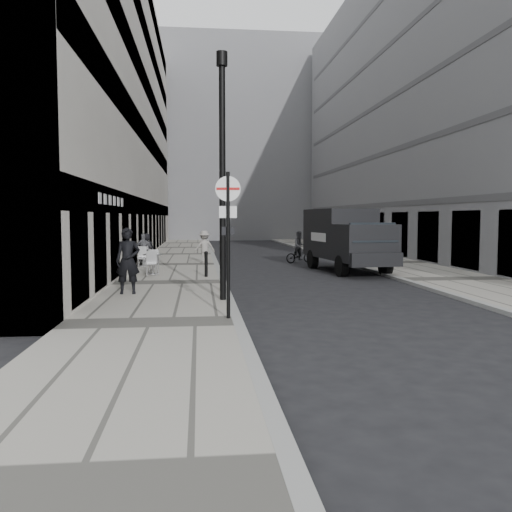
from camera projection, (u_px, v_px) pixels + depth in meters
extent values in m
plane|color=black|center=(248.00, 355.00, 9.84)|extent=(120.00, 120.00, 0.00)
cube|color=gray|center=(177.00, 265.00, 27.48)|extent=(4.00, 60.00, 0.12)
cube|color=gray|center=(387.00, 263.00, 28.63)|extent=(4.00, 60.00, 0.12)
cube|color=beige|center=(113.00, 110.00, 32.86)|extent=(4.00, 45.00, 18.00)
cube|color=slate|center=(430.00, 101.00, 34.89)|extent=(6.00, 45.00, 20.00)
cube|color=slate|center=(218.00, 146.00, 64.75)|extent=(24.00, 16.00, 22.00)
imported|color=black|center=(128.00, 261.00, 16.77)|extent=(0.76, 0.51, 2.05)
cylinder|color=black|center=(228.00, 246.00, 12.66)|extent=(0.09, 0.09, 3.43)
cylinder|color=white|center=(228.00, 189.00, 12.57)|extent=(0.59, 0.08, 0.59)
cube|color=#B21414|center=(228.00, 189.00, 12.55)|extent=(0.54, 0.06, 0.06)
cube|color=white|center=(228.00, 212.00, 12.63)|extent=(0.41, 0.06, 0.27)
cylinder|color=black|center=(222.00, 182.00, 15.40)|extent=(0.18, 0.18, 6.75)
cylinder|color=black|center=(222.00, 59.00, 15.15)|extent=(0.32, 0.32, 0.39)
cylinder|color=black|center=(206.00, 265.00, 21.62)|extent=(0.13, 0.13, 0.96)
cylinder|color=black|center=(222.00, 278.00, 17.52)|extent=(0.11, 0.11, 0.81)
cylinder|color=black|center=(342.00, 266.00, 22.67)|extent=(0.41, 0.93, 0.90)
cylinder|color=black|center=(386.00, 265.00, 23.10)|extent=(0.41, 0.93, 0.90)
cylinder|color=black|center=(313.00, 259.00, 26.41)|extent=(0.41, 0.93, 0.90)
cylinder|color=black|center=(351.00, 258.00, 26.84)|extent=(0.41, 0.93, 0.90)
cube|color=black|center=(339.00, 233.00, 25.65)|extent=(2.69, 4.29, 2.26)
cube|color=black|center=(365.00, 243.00, 22.71)|extent=(2.47, 2.27, 1.58)
cube|color=#1E2328|center=(374.00, 233.00, 21.85)|extent=(2.01, 0.61, 0.83)
imported|color=black|center=(300.00, 255.00, 29.56)|extent=(1.70, 0.99, 0.84)
imported|color=#545459|center=(300.00, 246.00, 29.52)|extent=(0.91, 0.79, 1.59)
imported|color=slate|center=(144.00, 250.00, 26.67)|extent=(0.97, 0.54, 1.57)
imported|color=gray|center=(204.00, 247.00, 27.98)|extent=(1.18, 0.82, 1.68)
imported|color=black|center=(147.00, 248.00, 28.41)|extent=(0.76, 0.50, 1.53)
cylinder|color=#B6B6B8|center=(153.00, 274.00, 22.57)|extent=(0.49, 0.49, 0.03)
cylinder|color=#B6B6B8|center=(153.00, 264.00, 22.54)|extent=(0.07, 0.07, 0.82)
cylinder|color=#B6B6B8|center=(153.00, 254.00, 22.51)|extent=(0.78, 0.78, 0.03)
cylinder|color=silver|center=(143.00, 265.00, 26.60)|extent=(0.47, 0.47, 0.03)
cylinder|color=silver|center=(143.00, 257.00, 26.57)|extent=(0.06, 0.06, 0.79)
cylinder|color=silver|center=(143.00, 249.00, 26.54)|extent=(0.75, 0.75, 0.03)
cylinder|color=silver|center=(143.00, 266.00, 26.32)|extent=(0.40, 0.40, 0.03)
cylinder|color=silver|center=(143.00, 259.00, 26.30)|extent=(0.05, 0.05, 0.67)
cylinder|color=silver|center=(143.00, 252.00, 26.27)|extent=(0.63, 0.63, 0.03)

